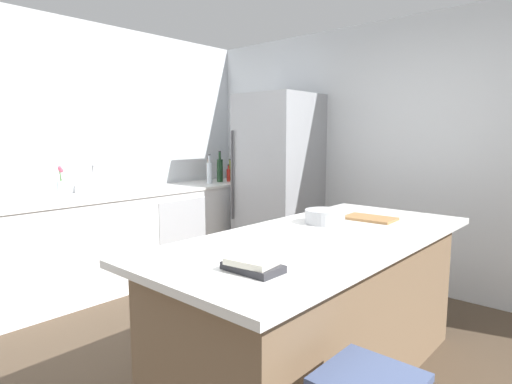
# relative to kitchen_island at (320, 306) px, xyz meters

# --- Properties ---
(ground_plane) EXTENTS (7.20, 7.20, 0.00)m
(ground_plane) POSITION_rel_kitchen_island_xyz_m (-0.32, -0.30, -0.46)
(ground_plane) COLOR #4C3D2D
(wall_rear) EXTENTS (6.00, 0.10, 2.60)m
(wall_rear) POSITION_rel_kitchen_island_xyz_m (-0.32, 1.95, 0.84)
(wall_rear) COLOR silver
(wall_rear) RESTS_ON ground_plane
(wall_left) EXTENTS (0.10, 6.00, 2.60)m
(wall_left) POSITION_rel_kitchen_island_xyz_m (-2.77, -0.30, 0.84)
(wall_left) COLOR silver
(wall_left) RESTS_ON ground_plane
(counter_run_left) EXTENTS (0.66, 3.18, 0.94)m
(counter_run_left) POSITION_rel_kitchen_island_xyz_m (-2.41, 0.23, 0.01)
(counter_run_left) COLOR white
(counter_run_left) RESTS_ON ground_plane
(kitchen_island) EXTENTS (1.01, 2.27, 0.91)m
(kitchen_island) POSITION_rel_kitchen_island_xyz_m (0.00, 0.00, 0.00)
(kitchen_island) COLOR #7A6047
(kitchen_island) RESTS_ON ground_plane
(refrigerator) EXTENTS (0.76, 0.76, 1.93)m
(refrigerator) POSITION_rel_kitchen_island_xyz_m (-1.56, 1.54, 0.51)
(refrigerator) COLOR #93969B
(refrigerator) RESTS_ON ground_plane
(sink_faucet) EXTENTS (0.15, 0.05, 0.30)m
(sink_faucet) POSITION_rel_kitchen_island_xyz_m (-2.45, -0.15, 0.63)
(sink_faucet) COLOR silver
(sink_faucet) RESTS_ON counter_run_left
(flower_vase) EXTENTS (0.08, 0.08, 0.29)m
(flower_vase) POSITION_rel_kitchen_island_xyz_m (-2.40, -0.48, 0.58)
(flower_vase) COLOR silver
(flower_vase) RESTS_ON counter_run_left
(whiskey_bottle) EXTENTS (0.08, 0.08, 0.29)m
(whiskey_bottle) POSITION_rel_kitchen_island_xyz_m (-2.37, 1.71, 0.59)
(whiskey_bottle) COLOR brown
(whiskey_bottle) RESTS_ON counter_run_left
(olive_oil_bottle) EXTENTS (0.05, 0.05, 0.27)m
(olive_oil_bottle) POSITION_rel_kitchen_island_xyz_m (-2.38, 1.60, 0.59)
(olive_oil_bottle) COLOR olive
(olive_oil_bottle) RESTS_ON counter_run_left
(hot_sauce_bottle) EXTENTS (0.05, 0.05, 0.21)m
(hot_sauce_bottle) POSITION_rel_kitchen_island_xyz_m (-2.33, 1.52, 0.56)
(hot_sauce_bottle) COLOR red
(hot_sauce_bottle) RESTS_ON counter_run_left
(wine_bottle) EXTENTS (0.07, 0.07, 0.37)m
(wine_bottle) POSITION_rel_kitchen_island_xyz_m (-2.37, 1.42, 0.62)
(wine_bottle) COLOR #19381E
(wine_bottle) RESTS_ON counter_run_left
(vinegar_bottle) EXTENTS (0.05, 0.05, 0.29)m
(vinegar_bottle) POSITION_rel_kitchen_island_xyz_m (-2.48, 1.33, 0.59)
(vinegar_bottle) COLOR #994C23
(vinegar_bottle) RESTS_ON counter_run_left
(soda_bottle) EXTENTS (0.07, 0.07, 0.34)m
(soda_bottle) POSITION_rel_kitchen_island_xyz_m (-2.35, 1.23, 0.61)
(soda_bottle) COLOR silver
(soda_bottle) RESTS_ON counter_run_left
(cookbook_stack) EXTENTS (0.26, 0.19, 0.06)m
(cookbook_stack) POSITION_rel_kitchen_island_xyz_m (0.15, -0.78, 0.48)
(cookbook_stack) COLOR #2D2D33
(cookbook_stack) RESTS_ON kitchen_island
(mixing_bowl) EXTENTS (0.27, 0.27, 0.09)m
(mixing_bowl) POSITION_rel_kitchen_island_xyz_m (-0.17, 0.30, 0.49)
(mixing_bowl) COLOR #B2B5BA
(mixing_bowl) RESTS_ON kitchen_island
(cutting_board) EXTENTS (0.35, 0.24, 0.02)m
(cutting_board) POSITION_rel_kitchen_island_xyz_m (-0.00, 0.62, 0.46)
(cutting_board) COLOR #9E7042
(cutting_board) RESTS_ON kitchen_island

